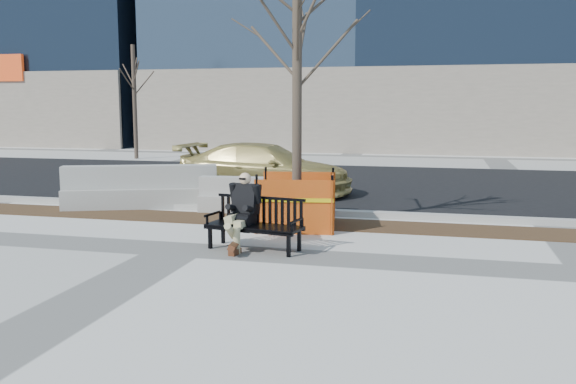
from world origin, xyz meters
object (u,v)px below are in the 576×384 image
seated_man (243,248)px  tree_fence (297,227)px  bench (254,250)px  jersey_barrier_right (262,213)px  jersey_barrier_left (141,208)px  sedan (265,194)px

seated_man → tree_fence: size_ratio=0.23×
tree_fence → seated_man: bearing=-103.6°
bench → jersey_barrier_right: bench is taller
tree_fence → jersey_barrier_left: tree_fence is taller
jersey_barrier_left → jersey_barrier_right: (2.78, 0.04, 0.00)m
sedan → jersey_barrier_left: bearing=146.2°
seated_man → jersey_barrier_left: size_ratio=0.36×
tree_fence → sedan: size_ratio=1.18×
sedan → jersey_barrier_left: sedan is taller
bench → seated_man: size_ratio=1.30×
bench → jersey_barrier_left: jersey_barrier_left is taller
bench → jersey_barrier_left: 4.84m
seated_man → tree_fence: 1.91m
seated_man → tree_fence: (0.45, 1.86, 0.00)m
bench → sedan: sedan is taller
seated_man → sedan: sedan is taller
tree_fence → jersey_barrier_right: (-1.07, 1.32, 0.00)m
bench → tree_fence: tree_fence is taller
tree_fence → sedan: bearing=113.8°
seated_man → jersey_barrier_right: seated_man is taller
seated_man → bench: bearing=-10.8°
tree_fence → sedan: 4.38m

